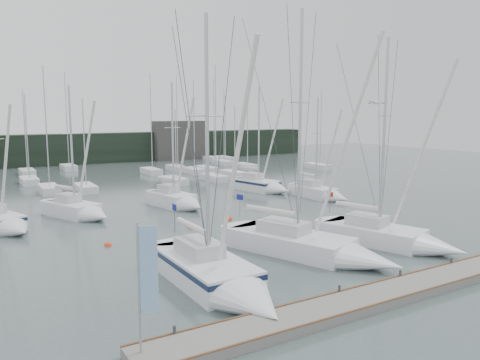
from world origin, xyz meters
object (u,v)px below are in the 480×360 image
Objects in this scene: sailboat_near_left at (222,281)px; buoy_a at (191,227)px; sailboat_near_right at (402,240)px; sailboat_mid_d at (265,186)px; sailboat_near_center at (325,250)px; dock_banner at (145,277)px; sailboat_mid_c at (180,201)px; sailboat_mid_e at (323,194)px; buoy_c at (108,246)px; sailboat_mid_a at (4,224)px; buoy_b at (228,220)px; sailboat_mid_b at (82,211)px.

buoy_a is (4.16, 12.58, -0.61)m from sailboat_near_left.
sailboat_mid_d is at bearing 60.59° from sailboat_near_right.
sailboat_near_left is 1.17× the size of sailboat_mid_d.
sailboat_near_left is at bearing 170.48° from sailboat_near_center.
dock_banner is (-12.70, -5.67, 2.50)m from sailboat_near_center.
sailboat_mid_c is 2.64× the size of dock_banner.
buoy_c is at bearing -168.89° from sailboat_mid_e.
sailboat_mid_a is 1.02× the size of sailboat_mid_e.
sailboat_mid_d is (4.42, 22.13, 0.06)m from sailboat_near_right.
sailboat_mid_d is at bearing 37.56° from buoy_a.
sailboat_near_center is 1.44× the size of sailboat_mid_e.
sailboat_mid_a is (-15.50, 16.71, 0.02)m from sailboat_near_center.
sailboat_mid_d is at bearing 44.43° from buoy_b.
sailboat_mid_b is 16.55× the size of buoy_a.
sailboat_near_center is 1.28× the size of sailboat_mid_d.
sailboat_mid_c is at bearing 45.11° from buoy_c.
sailboat_mid_a is 14.24m from sailboat_mid_c.
sailboat_mid_c is at bearing 73.16° from buoy_a.
dock_banner is (-2.97, -23.90, 2.50)m from sailboat_mid_b.
sailboat_mid_a reaches higher than buoy_c.
sailboat_mid_b is (-9.73, 18.23, 0.00)m from sailboat_near_center.
sailboat_near_left reaches higher than sailboat_mid_d.
sailboat_mid_b is at bearing 97.43° from sailboat_near_center.
buoy_b is at bearing 95.97° from sailboat_near_right.
sailboat_near_right is 1.28× the size of sailboat_mid_a.
sailboat_mid_a reaches higher than sailboat_mid_e.
sailboat_mid_e is at bearing 38.91° from sailboat_near_left.
sailboat_mid_c is at bearing 88.31° from dock_banner.
sailboat_near_left reaches higher than sailboat_mid_a.
sailboat_near_center is 32.58× the size of buoy_c.
sailboat_mid_d is (11.39, 3.44, 0.01)m from sailboat_mid_c.
dock_banner is at bearing -126.44° from buoy_b.
buoy_a is at bearing -44.86° from sailboat_mid_a.
sailboat_near_center is at bearing -127.90° from sailboat_mid_d.
sailboat_mid_a is at bearing 112.18° from sailboat_near_center.
sailboat_near_right reaches higher than buoy_a.
sailboat_mid_b is 9.55m from buoy_a.
sailboat_mid_d is 35.50m from dock_banner.
sailboat_mid_b is at bearing 146.49° from buoy_b.
sailboat_near_center is 20.66m from sailboat_mid_b.
sailboat_mid_b reaches higher than sailboat_mid_e.
sailboat_near_center is (7.58, 1.49, -0.07)m from sailboat_near_left.
sailboat_near_left is at bearing -108.31° from buoy_a.
sailboat_near_left is 1.28× the size of sailboat_mid_a.
sailboat_near_left is 0.91× the size of sailboat_near_center.
sailboat_mid_d is at bearing 73.97° from dock_banner.
sailboat_mid_b is at bearing 96.00° from sailboat_near_left.
sailboat_mid_e reaches higher than buoy_c.
sailboat_mid_d is at bearing -14.00° from sailboat_mid_b.
buoy_b is (-5.53, 12.38, -0.53)m from sailboat_near_right.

